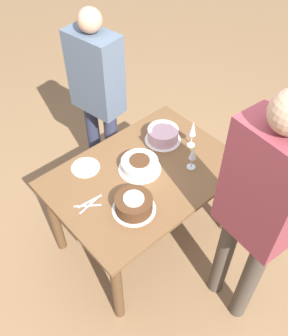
% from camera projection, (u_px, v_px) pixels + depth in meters
% --- Properties ---
extents(ground_plane, '(12.00, 12.00, 0.00)m').
position_uv_depth(ground_plane, '(144.00, 235.00, 3.03)').
color(ground_plane, '#8E6B47').
extents(dining_table, '(1.24, 0.87, 0.75)m').
position_uv_depth(dining_table, '(144.00, 186.00, 2.59)').
color(dining_table, brown).
rests_on(dining_table, ground_plane).
extents(cake_center_white, '(0.29, 0.29, 0.09)m').
position_uv_depth(cake_center_white, '(140.00, 165.00, 2.49)').
color(cake_center_white, white).
rests_on(cake_center_white, dining_table).
extents(cake_front_chocolate, '(0.27, 0.27, 0.11)m').
position_uv_depth(cake_front_chocolate, '(134.00, 204.00, 2.25)').
color(cake_front_chocolate, white).
rests_on(cake_front_chocolate, dining_table).
extents(cake_back_decorated, '(0.26, 0.26, 0.10)m').
position_uv_depth(cake_back_decorated, '(163.00, 135.00, 2.68)').
color(cake_back_decorated, white).
rests_on(cake_back_decorated, dining_table).
extents(wine_glass_near, '(0.06, 0.06, 0.19)m').
position_uv_depth(wine_glass_near, '(193.00, 154.00, 2.44)').
color(wine_glass_near, silver).
rests_on(wine_glass_near, dining_table).
extents(wine_glass_far, '(0.06, 0.06, 0.22)m').
position_uv_depth(wine_glass_far, '(193.00, 129.00, 2.57)').
color(wine_glass_far, silver).
rests_on(wine_glass_far, dining_table).
extents(dessert_plate_left, '(0.19, 0.19, 0.01)m').
position_uv_depth(dessert_plate_left, '(86.00, 167.00, 2.52)').
color(dessert_plate_left, white).
rests_on(dessert_plate_left, dining_table).
extents(fork_pile, '(0.19, 0.11, 0.01)m').
position_uv_depth(fork_pile, '(89.00, 204.00, 2.31)').
color(fork_pile, silver).
rests_on(fork_pile, dining_table).
extents(person_cutting, '(0.26, 0.42, 1.76)m').
position_uv_depth(person_cutting, '(258.00, 205.00, 1.90)').
color(person_cutting, '#4C4238').
rests_on(person_cutting, ground_plane).
extents(person_watching, '(0.28, 0.43, 1.55)m').
position_uv_depth(person_watching, '(97.00, 88.00, 2.85)').
color(person_watching, '#2D334C').
rests_on(person_watching, ground_plane).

